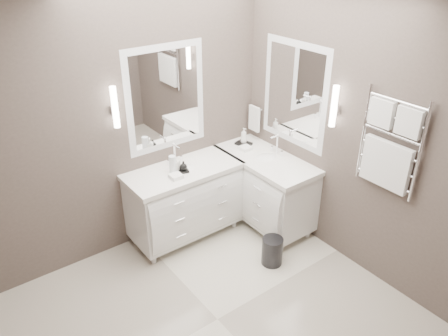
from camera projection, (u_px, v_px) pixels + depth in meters
floor at (217, 320)px, 3.88m from camera, size 3.20×3.00×0.01m
wall_back at (127, 126)px, 4.30m from camera, size 3.20×0.01×2.70m
wall_front at (392, 314)px, 2.18m from camera, size 3.20×0.01×2.70m
wall_right at (355, 136)px, 4.09m from camera, size 0.01×3.00×2.70m
vanity_back at (184, 198)px, 4.75m from camera, size 1.24×0.59×0.97m
vanity_right at (265, 186)px, 4.98m from camera, size 0.59×1.24×0.97m
mirror_back at (166, 98)px, 4.43m from camera, size 0.90×0.02×1.10m
mirror_right at (294, 94)px, 4.55m from camera, size 0.02×0.90×1.10m
sconce_back at (115, 108)px, 4.06m from camera, size 0.06×0.06×0.40m
sconce_right at (334, 107)px, 4.09m from camera, size 0.06×0.06×0.40m
towel_bar_corner at (254, 118)px, 5.12m from camera, size 0.03×0.22×0.30m
towel_ladder at (389, 149)px, 3.76m from camera, size 0.06×0.58×0.90m
waste_bin at (272, 251)px, 4.48m from camera, size 0.28×0.28×0.30m
amenity_tray_back at (180, 171)px, 4.51m from camera, size 0.20×0.17×0.03m
amenity_tray_right at (244, 144)px, 5.09m from camera, size 0.17×0.20×0.03m
water_bottle at (173, 165)px, 4.43m from camera, size 0.09×0.09×0.20m
soap_bottle_a at (176, 163)px, 4.47m from camera, size 0.09×0.09×0.15m
soap_bottle_b at (183, 166)px, 4.48m from camera, size 0.09×0.09×0.10m
soap_bottle_c at (244, 135)px, 5.05m from camera, size 0.08×0.08×0.18m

